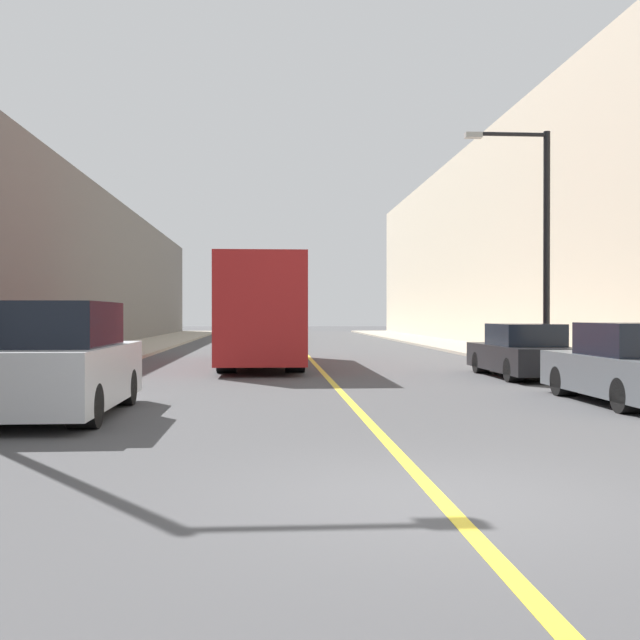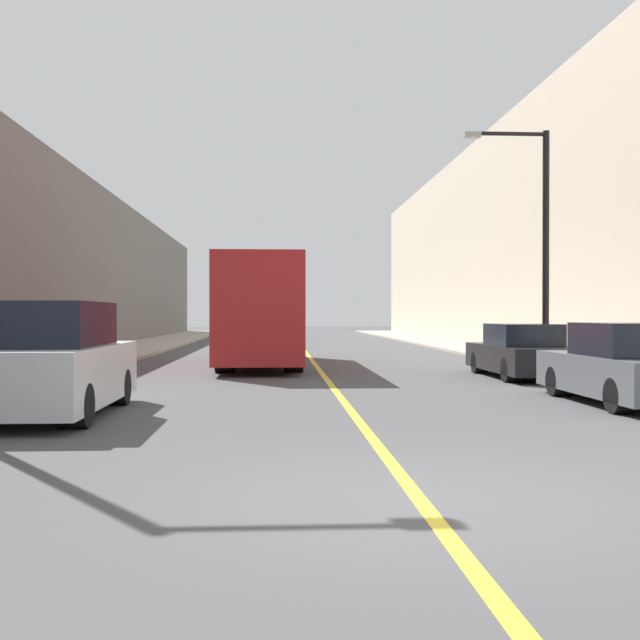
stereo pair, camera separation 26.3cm
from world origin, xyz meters
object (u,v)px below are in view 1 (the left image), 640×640
at_px(parked_suv_left, 57,364).
at_px(car_right_near, 632,367).
at_px(car_right_mid, 523,353).
at_px(bus, 262,311).
at_px(street_lamp_right, 539,232).

relative_size(parked_suv_left, car_right_near, 1.03).
relative_size(car_right_near, car_right_mid, 0.96).
relative_size(bus, car_right_near, 2.29).
bearing_deg(parked_suv_left, car_right_mid, 34.36).
bearing_deg(bus, street_lamp_right, -21.38).
bearing_deg(bus, car_right_near, -57.70).
distance_m(car_right_near, car_right_mid, 6.02).
relative_size(bus, parked_suv_left, 2.22).
bearing_deg(street_lamp_right, car_right_near, -98.05).
height_order(bus, street_lamp_right, street_lamp_right).
distance_m(parked_suv_left, car_right_near, 10.53).
xyz_separation_m(bus, car_right_near, (7.17, -11.35, -1.14)).
bearing_deg(bus, car_right_mid, -36.86).
xyz_separation_m(bus, parked_suv_left, (-3.30, -12.44, -0.95)).
bearing_deg(car_right_mid, parked_suv_left, -145.64).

